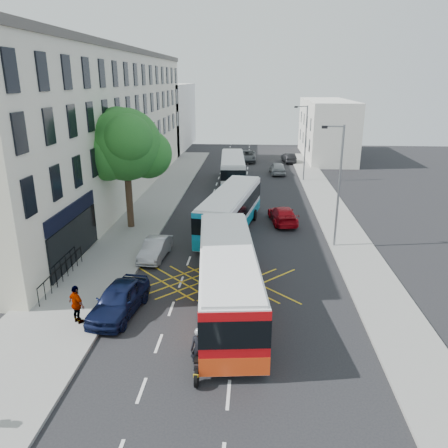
% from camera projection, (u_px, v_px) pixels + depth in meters
% --- Properties ---
extents(ground, '(120.00, 120.00, 0.00)m').
position_uv_depth(ground, '(233.00, 346.00, 18.65)').
color(ground, black).
rests_on(ground, ground).
extents(pavement_left, '(5.00, 70.00, 0.15)m').
position_uv_depth(pavement_left, '(131.00, 227.00, 33.36)').
color(pavement_left, gray).
rests_on(pavement_left, ground).
extents(pavement_right, '(3.00, 70.00, 0.15)m').
position_uv_depth(pavement_right, '(343.00, 232.00, 32.33)').
color(pavement_right, gray).
rests_on(pavement_right, ground).
extents(terrace_main, '(8.30, 45.00, 13.50)m').
position_uv_depth(terrace_main, '(96.00, 125.00, 40.57)').
color(terrace_main, beige).
rests_on(terrace_main, ground).
extents(terrace_far, '(8.00, 20.00, 10.00)m').
position_uv_depth(terrace_far, '(163.00, 117.00, 69.99)').
color(terrace_far, silver).
rests_on(terrace_far, ground).
extents(building_right, '(6.00, 18.00, 8.00)m').
position_uv_depth(building_right, '(326.00, 129.00, 62.08)').
color(building_right, silver).
rests_on(building_right, ground).
extents(street_tree, '(6.30, 5.70, 8.80)m').
position_uv_depth(street_tree, '(125.00, 145.00, 31.35)').
color(street_tree, '#382619').
rests_on(street_tree, pavement_left).
extents(lamp_near, '(1.45, 0.15, 8.00)m').
position_uv_depth(lamp_near, '(338.00, 181.00, 28.14)').
color(lamp_near, slate).
rests_on(lamp_near, pavement_right).
extents(lamp_far, '(1.45, 0.15, 8.00)m').
position_uv_depth(lamp_far, '(305.00, 139.00, 47.06)').
color(lamp_far, slate).
rests_on(lamp_far, pavement_right).
extents(railings, '(0.08, 5.60, 1.14)m').
position_uv_depth(railings, '(62.00, 272.00, 24.05)').
color(railings, black).
rests_on(railings, pavement_left).
extents(bus_near, '(3.85, 11.70, 3.23)m').
position_uv_depth(bus_near, '(227.00, 277.00, 21.17)').
color(bus_near, silver).
rests_on(bus_near, ground).
extents(bus_mid, '(4.46, 11.22, 3.08)m').
position_uv_depth(bus_mid, '(231.00, 210.00, 32.25)').
color(bus_mid, silver).
rests_on(bus_mid, ground).
extents(bus_far, '(3.08, 10.68, 2.97)m').
position_uv_depth(bus_far, '(233.00, 169.00, 47.17)').
color(bus_far, silver).
rests_on(bus_far, ground).
extents(motorbike, '(0.67, 2.26, 2.00)m').
position_uv_depth(motorbike, '(199.00, 352.00, 16.68)').
color(motorbike, black).
rests_on(motorbike, ground).
extents(parked_car_blue, '(2.40, 4.70, 1.53)m').
position_uv_depth(parked_car_blue, '(119.00, 299.00, 21.01)').
color(parked_car_blue, '#0D1434').
rests_on(parked_car_blue, ground).
extents(parked_car_silver, '(1.61, 3.89, 1.25)m').
position_uv_depth(parked_car_silver, '(155.00, 249.00, 27.64)').
color(parked_car_silver, '#A4A7AC').
rests_on(parked_car_silver, ground).
extents(red_hatchback, '(2.43, 4.74, 1.32)m').
position_uv_depth(red_hatchback, '(283.00, 215.00, 34.38)').
color(red_hatchback, '#9E060F').
rests_on(red_hatchback, ground).
extents(distant_car_grey, '(2.47, 5.26, 1.46)m').
position_uv_depth(distant_car_grey, '(247.00, 156.00, 59.85)').
color(distant_car_grey, '#44484C').
rests_on(distant_car_grey, ground).
extents(distant_car_silver, '(1.98, 4.33, 1.44)m').
position_uv_depth(distant_car_silver, '(278.00, 168.00, 51.91)').
color(distant_car_silver, '#939699').
rests_on(distant_car_silver, ground).
extents(distant_car_dark, '(1.87, 4.09, 1.30)m').
position_uv_depth(distant_car_dark, '(289.00, 158.00, 59.10)').
color(distant_car_dark, black).
rests_on(distant_car_dark, ground).
extents(pedestrian_far, '(1.15, 0.99, 1.86)m').
position_uv_depth(pedestrian_far, '(77.00, 304.00, 19.91)').
color(pedestrian_far, gray).
rests_on(pedestrian_far, pavement_left).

